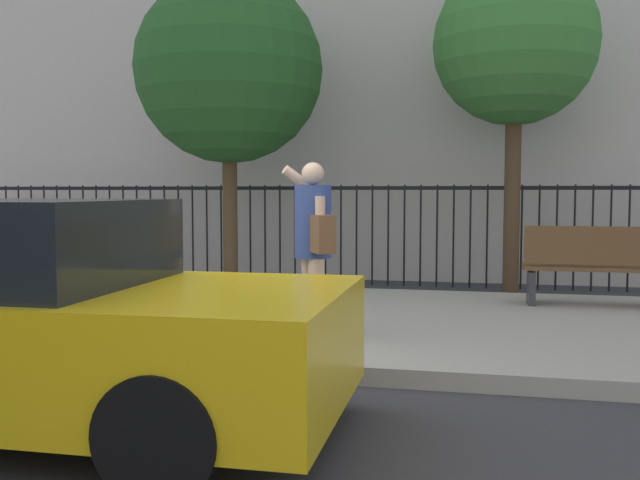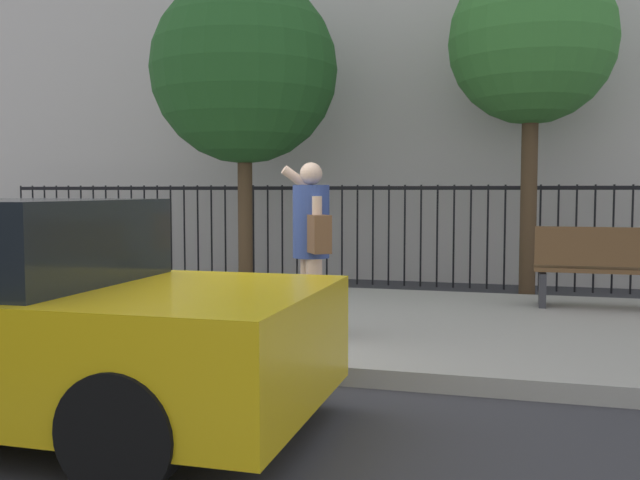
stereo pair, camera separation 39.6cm
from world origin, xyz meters
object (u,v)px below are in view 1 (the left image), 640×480
object	(u,v)px
taxi_yellow	(9,318)
street_tree_mid	(515,45)
street_tree_near	(229,70)
street_bench	(594,264)
pedestrian_on_phone	(314,236)

from	to	relation	value
taxi_yellow	street_tree_mid	distance (m)	7.94
street_tree_near	taxi_yellow	bearing A→B (deg)	-83.43
street_bench	street_tree_mid	world-z (taller)	street_tree_mid
taxi_yellow	street_bench	xyz separation A→B (m)	(4.23, 4.80, -0.05)
street_bench	street_tree_mid	size ratio (longest dim) A/B	0.34
pedestrian_on_phone	street_tree_mid	world-z (taller)	street_tree_mid
pedestrian_on_phone	street_tree_near	distance (m)	4.75
street_bench	street_tree_near	xyz separation A→B (m)	(-4.93, 1.27, 2.62)
taxi_yellow	pedestrian_on_phone	size ratio (longest dim) A/B	2.61
street_tree_near	street_tree_mid	size ratio (longest dim) A/B	0.98
taxi_yellow	street_bench	size ratio (longest dim) A/B	2.64
pedestrian_on_phone	street_bench	bearing A→B (deg)	40.07
street_tree_near	street_tree_mid	world-z (taller)	street_tree_mid
street_tree_near	street_bench	bearing A→B (deg)	-14.48
taxi_yellow	street_tree_mid	bearing A→B (deg)	62.90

